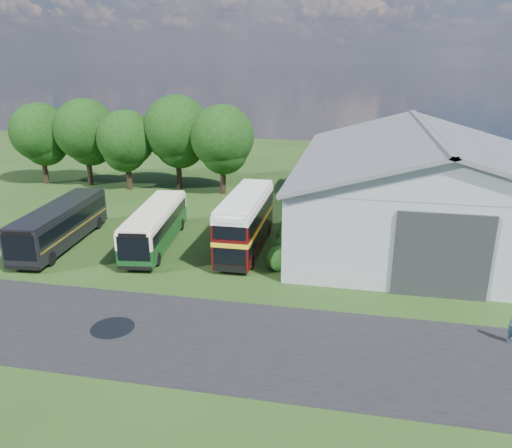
% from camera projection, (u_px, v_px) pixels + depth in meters
% --- Properties ---
extents(ground, '(120.00, 120.00, 0.00)m').
position_uv_depth(ground, '(163.00, 304.00, 27.66)').
color(ground, '#193510').
rests_on(ground, ground).
extents(asphalt_road, '(60.00, 8.00, 0.02)m').
position_uv_depth(asphalt_road, '(198.00, 338.00, 24.29)').
color(asphalt_road, black).
rests_on(asphalt_road, ground).
extents(puddle, '(2.20, 2.20, 0.01)m').
position_uv_depth(puddle, '(113.00, 328.00, 25.15)').
color(puddle, black).
rests_on(puddle, ground).
extents(storage_shed, '(18.80, 24.80, 8.15)m').
position_uv_depth(storage_shed, '(422.00, 179.00, 38.33)').
color(storage_shed, gray).
rests_on(storage_shed, ground).
extents(tree_far_left, '(6.12, 6.12, 8.64)m').
position_uv_depth(tree_far_left, '(40.00, 132.00, 52.62)').
color(tree_far_left, black).
rests_on(tree_far_left, ground).
extents(tree_left_a, '(6.46, 6.46, 9.12)m').
position_uv_depth(tree_left_a, '(85.00, 130.00, 52.03)').
color(tree_left_a, black).
rests_on(tree_left_a, ground).
extents(tree_left_b, '(5.78, 5.78, 8.16)m').
position_uv_depth(tree_left_b, '(126.00, 139.00, 50.34)').
color(tree_left_b, black).
rests_on(tree_left_b, ground).
extents(tree_mid, '(6.80, 6.80, 9.60)m').
position_uv_depth(tree_mid, '(177.00, 129.00, 50.30)').
color(tree_mid, black).
rests_on(tree_mid, ground).
extents(tree_right_a, '(6.26, 6.26, 8.83)m').
position_uv_depth(tree_right_a, '(222.00, 137.00, 48.56)').
color(tree_right_a, black).
rests_on(tree_right_a, ground).
extents(shrub_front, '(1.70, 1.70, 1.70)m').
position_uv_depth(shrub_front, '(280.00, 269.00, 32.16)').
color(shrub_front, '#194714').
rests_on(shrub_front, ground).
extents(shrub_mid, '(1.60, 1.60, 1.60)m').
position_uv_depth(shrub_mid, '(284.00, 258.00, 34.02)').
color(shrub_mid, '#194714').
rests_on(shrub_mid, ground).
extents(shrub_back, '(1.80, 1.80, 1.80)m').
position_uv_depth(shrub_back, '(288.00, 248.00, 35.88)').
color(shrub_back, '#194714').
rests_on(shrub_back, ground).
extents(bus_green_single, '(3.69, 10.50, 2.84)m').
position_uv_depth(bus_green_single, '(155.00, 226.00, 35.82)').
color(bus_green_single, black).
rests_on(bus_green_single, ground).
extents(bus_maroon_double, '(2.51, 9.45, 4.05)m').
position_uv_depth(bus_maroon_double, '(245.00, 223.00, 34.91)').
color(bus_maroon_double, black).
rests_on(bus_maroon_double, ground).
extents(bus_dark_single, '(3.41, 10.85, 2.94)m').
position_uv_depth(bus_dark_single, '(61.00, 224.00, 35.97)').
color(bus_dark_single, black).
rests_on(bus_dark_single, ground).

